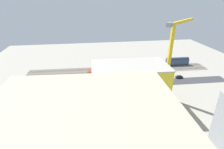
{
  "coord_description": "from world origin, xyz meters",
  "views": [
    {
      "loc": [
        22.7,
        96.76,
        49.13
      ],
      "look_at": [
        8.51,
        1.13,
        6.18
      ],
      "focal_mm": 28.98,
      "sensor_mm": 36.0,
      "label": 1
    }
  ],
  "objects_px": {
    "parked_car_3": "(145,79)",
    "street_tree_2": "(87,82)",
    "tower_crane": "(172,54)",
    "box_truck_0": "(102,89)",
    "parked_car_1": "(167,78)",
    "box_truck_1": "(132,87)",
    "construction_building": "(129,87)",
    "passenger_coach": "(177,61)",
    "street_tree_1": "(105,83)",
    "parked_car_0": "(179,77)",
    "parked_car_4": "(135,80)",
    "street_tree_0": "(87,83)",
    "parked_car_2": "(157,78)",
    "platform_canopy_far": "(130,66)",
    "freight_coach_far": "(109,68)",
    "box_truck_2": "(104,91)",
    "parked_car_5": "(124,81)",
    "locomotive": "(146,65)",
    "platform_canopy_near": "(123,69)",
    "traffic_light": "(138,80)"
  },
  "relations": [
    {
      "from": "parked_car_2",
      "to": "tower_crane",
      "type": "height_order",
      "value": "tower_crane"
    },
    {
      "from": "passenger_coach",
      "to": "box_truck_1",
      "type": "xyz_separation_m",
      "value": [
        43.32,
        32.87,
        -1.47
      ]
    },
    {
      "from": "parked_car_0",
      "to": "parked_car_2",
      "type": "relative_size",
      "value": 1.04
    },
    {
      "from": "parked_car_3",
      "to": "box_truck_0",
      "type": "height_order",
      "value": "box_truck_0"
    },
    {
      "from": "parked_car_4",
      "to": "box_truck_2",
      "type": "height_order",
      "value": "box_truck_2"
    },
    {
      "from": "parked_car_3",
      "to": "street_tree_2",
      "type": "height_order",
      "value": "street_tree_2"
    },
    {
      "from": "parked_car_1",
      "to": "tower_crane",
      "type": "xyz_separation_m",
      "value": [
        9.45,
        19.96,
        22.13
      ]
    },
    {
      "from": "parked_car_2",
      "to": "street_tree_0",
      "type": "distance_m",
      "value": 44.87
    },
    {
      "from": "parked_car_1",
      "to": "parked_car_5",
      "type": "bearing_deg",
      "value": 0.12
    },
    {
      "from": "platform_canopy_far",
      "to": "street_tree_2",
      "type": "height_order",
      "value": "street_tree_2"
    },
    {
      "from": "street_tree_0",
      "to": "box_truck_1",
      "type": "bearing_deg",
      "value": 176.49
    },
    {
      "from": "freight_coach_far",
      "to": "street_tree_0",
      "type": "relative_size",
      "value": 2.21
    },
    {
      "from": "tower_crane",
      "to": "street_tree_0",
      "type": "distance_m",
      "value": 45.6
    },
    {
      "from": "parked_car_0",
      "to": "box_truck_0",
      "type": "distance_m",
      "value": 51.85
    },
    {
      "from": "parked_car_0",
      "to": "locomotive",
      "type": "bearing_deg",
      "value": -56.81
    },
    {
      "from": "tower_crane",
      "to": "box_truck_0",
      "type": "xyz_separation_m",
      "value": [
        33.25,
        -9.32,
        -21.17
      ]
    },
    {
      "from": "box_truck_0",
      "to": "box_truck_1",
      "type": "distance_m",
      "value": 17.03
    },
    {
      "from": "tower_crane",
      "to": "box_truck_0",
      "type": "bearing_deg",
      "value": -15.65
    },
    {
      "from": "street_tree_0",
      "to": "street_tree_1",
      "type": "bearing_deg",
      "value": -179.63
    },
    {
      "from": "locomotive",
      "to": "street_tree_2",
      "type": "relative_size",
      "value": 1.99
    },
    {
      "from": "locomotive",
      "to": "box_truck_0",
      "type": "relative_size",
      "value": 1.76
    },
    {
      "from": "freight_coach_far",
      "to": "parked_car_2",
      "type": "bearing_deg",
      "value": 151.29
    },
    {
      "from": "street_tree_1",
      "to": "traffic_light",
      "type": "distance_m",
      "value": 19.43
    },
    {
      "from": "box_truck_0",
      "to": "street_tree_1",
      "type": "relative_size",
      "value": 1.35
    },
    {
      "from": "street_tree_2",
      "to": "parked_car_1",
      "type": "bearing_deg",
      "value": -170.41
    },
    {
      "from": "box_truck_2",
      "to": "parked_car_5",
      "type": "bearing_deg",
      "value": -137.69
    },
    {
      "from": "box_truck_1",
      "to": "street_tree_1",
      "type": "xyz_separation_m",
      "value": [
        15.16,
        -1.57,
        2.64
      ]
    },
    {
      "from": "locomotive",
      "to": "box_truck_1",
      "type": "distance_m",
      "value": 38.06
    },
    {
      "from": "street_tree_1",
      "to": "platform_canopy_far",
      "type": "bearing_deg",
      "value": -128.75
    },
    {
      "from": "parked_car_1",
      "to": "parked_car_4",
      "type": "bearing_deg",
      "value": 1.7
    },
    {
      "from": "platform_canopy_far",
      "to": "street_tree_2",
      "type": "distance_m",
      "value": 39.49
    },
    {
      "from": "parked_car_1",
      "to": "box_truck_1",
      "type": "relative_size",
      "value": 0.43
    },
    {
      "from": "passenger_coach",
      "to": "parked_car_4",
      "type": "distance_m",
      "value": 44.86
    },
    {
      "from": "parked_car_3",
      "to": "construction_building",
      "type": "relative_size",
      "value": 0.14
    },
    {
      "from": "platform_canopy_far",
      "to": "box_truck_0",
      "type": "distance_m",
      "value": 35.34
    },
    {
      "from": "freight_coach_far",
      "to": "tower_crane",
      "type": "bearing_deg",
      "value": 125.75
    },
    {
      "from": "box_truck_2",
      "to": "tower_crane",
      "type": "bearing_deg",
      "value": 167.41
    },
    {
      "from": "parked_car_4",
      "to": "street_tree_0",
      "type": "height_order",
      "value": "street_tree_0"
    },
    {
      "from": "platform_canopy_far",
      "to": "parked_car_2",
      "type": "height_order",
      "value": "platform_canopy_far"
    },
    {
      "from": "box_truck_1",
      "to": "box_truck_2",
      "type": "bearing_deg",
      "value": 7.18
    },
    {
      "from": "locomotive",
      "to": "parked_car_3",
      "type": "distance_m",
      "value": 23.16
    },
    {
      "from": "box_truck_1",
      "to": "parked_car_0",
      "type": "bearing_deg",
      "value": -162.46
    },
    {
      "from": "street_tree_2",
      "to": "platform_canopy_near",
      "type": "bearing_deg",
      "value": -142.06
    },
    {
      "from": "street_tree_0",
      "to": "tower_crane",
      "type": "bearing_deg",
      "value": 165.21
    },
    {
      "from": "parked_car_1",
      "to": "street_tree_2",
      "type": "distance_m",
      "value": 51.6
    },
    {
      "from": "freight_coach_far",
      "to": "parked_car_3",
      "type": "relative_size",
      "value": 3.58
    },
    {
      "from": "parked_car_0",
      "to": "parked_car_2",
      "type": "bearing_deg",
      "value": -1.02
    },
    {
      "from": "street_tree_0",
      "to": "platform_canopy_far",
      "type": "bearing_deg",
      "value": -139.34
    },
    {
      "from": "parked_car_2",
      "to": "parked_car_3",
      "type": "distance_m",
      "value": 7.7
    },
    {
      "from": "locomotive",
      "to": "parked_car_2",
      "type": "height_order",
      "value": "locomotive"
    }
  ]
}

